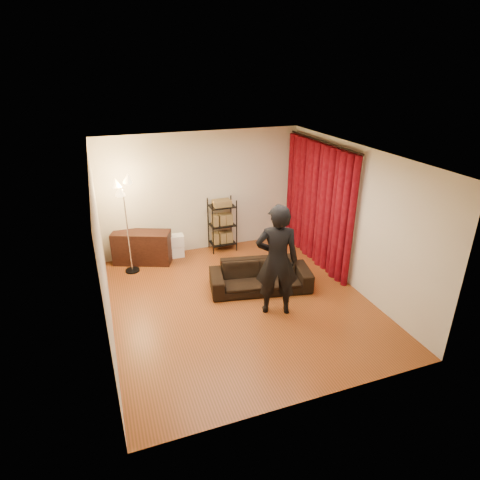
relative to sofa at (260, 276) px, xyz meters
name	(u,v)px	position (x,y,z in m)	size (l,w,h in m)	color
floor	(240,302)	(-0.52, -0.30, -0.28)	(5.00, 5.00, 0.00)	brown
ceiling	(240,155)	(-0.52, -0.30, 2.42)	(5.00, 5.00, 0.00)	white
wall_back	(202,193)	(-0.52, 2.20, 1.07)	(5.00, 5.00, 0.00)	beige
wall_front	(314,314)	(-0.52, -2.80, 1.07)	(5.00, 5.00, 0.00)	beige
wall_left	(102,254)	(-2.77, -0.30, 1.07)	(5.00, 5.00, 0.00)	beige
wall_right	(353,218)	(1.73, -0.30, 1.07)	(5.00, 5.00, 0.00)	beige
curtain_rod	(323,142)	(1.63, 0.82, 2.30)	(0.04, 0.04, 2.65)	black
curtain	(317,204)	(1.61, 0.82, 1.00)	(0.22, 2.65, 2.55)	maroon
sofa	(260,276)	(0.00, 0.00, 0.00)	(1.91, 0.75, 0.56)	black
person	(277,261)	(-0.04, -0.77, 0.71)	(0.72, 0.48, 1.98)	black
media_cabinet	(142,247)	(-1.97, 1.92, 0.08)	(1.22, 0.46, 0.71)	black
storage_boxes	(176,246)	(-1.22, 1.95, -0.02)	(0.32, 0.25, 0.52)	white
wire_shelf	(222,225)	(-0.14, 1.97, 0.34)	(0.56, 0.39, 1.23)	black
floor_lamp	(127,227)	(-2.25, 1.58, 0.72)	(0.36, 0.36, 1.99)	silver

